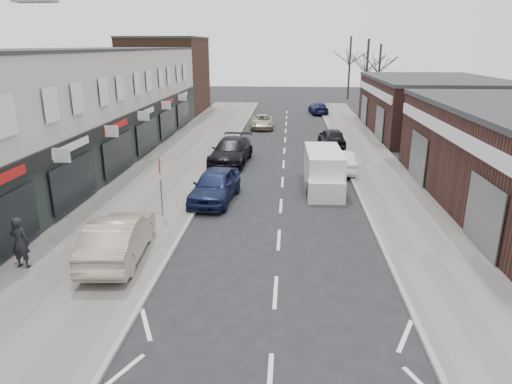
% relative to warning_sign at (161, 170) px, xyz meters
% --- Properties ---
extents(pavement_left, '(5.50, 64.00, 0.12)m').
position_rel_warning_sign_xyz_m(pavement_left, '(-1.59, 10.00, -2.14)').
color(pavement_left, slate).
rests_on(pavement_left, ground).
extents(pavement_right, '(3.50, 64.00, 0.12)m').
position_rel_warning_sign_xyz_m(pavement_right, '(10.91, 10.00, -2.14)').
color(pavement_right, slate).
rests_on(pavement_right, ground).
extents(shop_terrace_left, '(8.00, 41.00, 7.10)m').
position_rel_warning_sign_xyz_m(shop_terrace_left, '(-8.34, 7.50, 1.35)').
color(shop_terrace_left, beige).
rests_on(shop_terrace_left, ground).
extents(brick_block_far, '(8.00, 10.00, 8.00)m').
position_rel_warning_sign_xyz_m(brick_block_far, '(-8.34, 33.00, 1.80)').
color(brick_block_far, '#452A1D').
rests_on(brick_block_far, ground).
extents(right_unit_far, '(10.00, 16.00, 4.50)m').
position_rel_warning_sign_xyz_m(right_unit_far, '(17.66, 22.00, 0.05)').
color(right_unit_far, '#3C201B').
rests_on(right_unit_far, ground).
extents(tree_far_a, '(3.60, 3.60, 8.00)m').
position_rel_warning_sign_xyz_m(tree_far_a, '(14.16, 36.00, -2.20)').
color(tree_far_a, '#382D26').
rests_on(tree_far_a, ground).
extents(tree_far_b, '(3.60, 3.60, 7.50)m').
position_rel_warning_sign_xyz_m(tree_far_b, '(16.66, 42.00, -2.20)').
color(tree_far_b, '#382D26').
rests_on(tree_far_b, ground).
extents(tree_far_c, '(3.60, 3.60, 8.50)m').
position_rel_warning_sign_xyz_m(tree_far_c, '(13.66, 48.00, -2.20)').
color(tree_far_c, '#382D26').
rests_on(tree_far_c, ground).
extents(warning_sign, '(0.12, 0.80, 2.70)m').
position_rel_warning_sign_xyz_m(warning_sign, '(0.00, 0.00, 0.00)').
color(warning_sign, slate).
rests_on(warning_sign, pavement_left).
extents(white_van, '(1.94, 5.23, 2.02)m').
position_rel_warning_sign_xyz_m(white_van, '(7.35, 5.07, -1.24)').
color(white_van, silver).
rests_on(white_van, ground).
extents(sedan_on_pavement, '(2.06, 4.88, 1.56)m').
position_rel_warning_sign_xyz_m(sedan_on_pavement, '(-0.41, -4.26, -1.30)').
color(sedan_on_pavement, gray).
rests_on(sedan_on_pavement, pavement_left).
extents(pedestrian, '(0.70, 0.50, 1.81)m').
position_rel_warning_sign_xyz_m(pedestrian, '(-3.44, -5.17, -1.18)').
color(pedestrian, black).
rests_on(pedestrian, pavement_left).
extents(parked_car_left_a, '(2.32, 4.81, 1.58)m').
position_rel_warning_sign_xyz_m(parked_car_left_a, '(1.92, 2.54, -1.41)').
color(parked_car_left_a, '#151E42').
rests_on(parked_car_left_a, ground).
extents(parked_car_left_b, '(2.64, 5.67, 1.60)m').
position_rel_warning_sign_xyz_m(parked_car_left_b, '(1.76, 10.04, -1.40)').
color(parked_car_left_b, black).
rests_on(parked_car_left_b, ground).
extents(parked_car_left_c, '(2.25, 4.50, 1.22)m').
position_rel_warning_sign_xyz_m(parked_car_left_c, '(2.96, 23.26, -1.59)').
color(parked_car_left_c, '#A9A287').
rests_on(parked_car_left_c, ground).
extents(parked_car_right_a, '(1.75, 4.14, 1.33)m').
position_rel_warning_sign_xyz_m(parked_car_right_a, '(8.48, 8.43, -1.54)').
color(parked_car_right_a, white).
rests_on(parked_car_right_a, ground).
extents(parked_car_right_b, '(1.92, 4.44, 1.49)m').
position_rel_warning_sign_xyz_m(parked_car_right_b, '(8.66, 15.29, -1.45)').
color(parked_car_right_b, black).
rests_on(parked_car_right_b, ground).
extents(parked_car_right_c, '(2.25, 4.59, 1.29)m').
position_rel_warning_sign_xyz_m(parked_car_right_c, '(8.66, 32.92, -1.56)').
color(parked_car_right_c, '#13173C').
rests_on(parked_car_right_c, ground).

